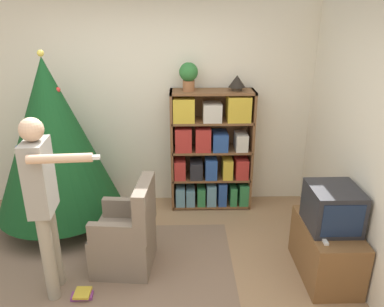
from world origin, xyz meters
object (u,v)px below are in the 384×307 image
television (333,208)px  armchair (127,238)px  christmas_tree (52,138)px  bookshelf (212,152)px  table_lamp (237,82)px  standing_person (43,196)px  potted_plant (189,74)px

television → armchair: size_ratio=0.52×
christmas_tree → bookshelf: bearing=12.7°
armchair → bookshelf: bearing=148.6°
christmas_tree → armchair: 1.43m
television → christmas_tree: bearing=160.4°
christmas_tree → table_lamp: christmas_tree is taller
television → bookshelf: bearing=125.5°
television → table_lamp: (-0.72, 1.42, 0.89)m
standing_person → potted_plant: size_ratio=5.01×
bookshelf → armchair: bearing=-126.7°
armchair → standing_person: 0.96m
armchair → standing_person: standing_person is taller
television → armchair: 1.97m
television → potted_plant: (-1.29, 1.42, 0.98)m
television → potted_plant: 2.15m
christmas_tree → armchair: (0.89, -0.82, -0.77)m
television → potted_plant: size_ratio=1.45×
christmas_tree → armchair: bearing=-42.7°
christmas_tree → table_lamp: 2.19m
standing_person → table_lamp: table_lamp is taller
television → christmas_tree: 3.00m
bookshelf → christmas_tree: 1.88m
bookshelf → armchair: size_ratio=1.65×
television → standing_person: 2.54m
potted_plant → table_lamp: potted_plant is taller
television → christmas_tree: size_ratio=0.23×
television → table_lamp: 1.82m
armchair → potted_plant: bearing=158.4°
television → standing_person: standing_person is taller
armchair → table_lamp: table_lamp is taller
potted_plant → table_lamp: (0.57, 0.00, -0.09)m
christmas_tree → table_lamp: bearing=11.4°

